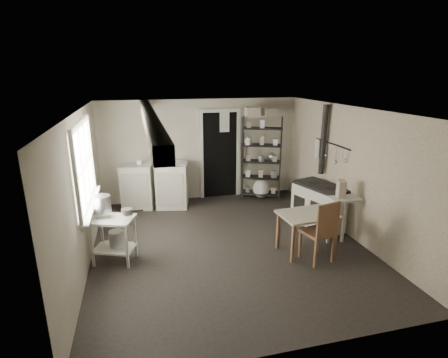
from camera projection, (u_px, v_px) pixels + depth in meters
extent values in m
plane|color=black|center=(228.00, 245.00, 6.04)|extent=(5.00, 5.00, 0.00)
plane|color=beige|center=(229.00, 110.00, 5.37)|extent=(5.00, 5.00, 0.00)
cube|color=#BCB4A0|center=(201.00, 150.00, 8.03)|extent=(4.50, 0.02, 2.30)
cube|color=#BCB4A0|center=(294.00, 255.00, 3.38)|extent=(4.50, 0.02, 2.30)
cube|color=#BCB4A0|center=(82.00, 192.00, 5.18)|extent=(0.02, 5.00, 2.30)
cube|color=#BCB4A0|center=(350.00, 172.00, 6.23)|extent=(0.02, 5.00, 2.30)
cylinder|color=silver|center=(102.00, 204.00, 5.29)|extent=(0.27, 0.27, 0.27)
cylinder|color=silver|center=(127.00, 212.00, 5.24)|extent=(0.18, 0.18, 0.09)
cylinder|color=silver|center=(117.00, 238.00, 5.41)|extent=(0.27, 0.27, 0.25)
imported|color=white|center=(156.00, 165.00, 7.53)|extent=(0.33, 0.33, 0.07)
imported|color=white|center=(139.00, 165.00, 7.40)|extent=(0.17, 0.17, 0.11)
imported|color=white|center=(247.00, 141.00, 7.89)|extent=(0.12, 0.12, 0.21)
cube|color=beige|center=(253.00, 112.00, 7.72)|extent=(0.32, 0.29, 0.21)
cube|color=beige|center=(269.00, 113.00, 7.81)|extent=(0.31, 0.29, 0.18)
cube|color=beige|center=(341.00, 187.00, 5.87)|extent=(0.17, 0.22, 0.30)
imported|color=white|center=(322.00, 207.00, 5.54)|extent=(0.11, 0.11, 0.09)
ellipsoid|color=beige|center=(261.00, 188.00, 8.25)|extent=(0.42, 0.37, 0.47)
cylinder|color=white|center=(323.00, 234.00, 6.26)|extent=(0.13, 0.13, 0.15)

